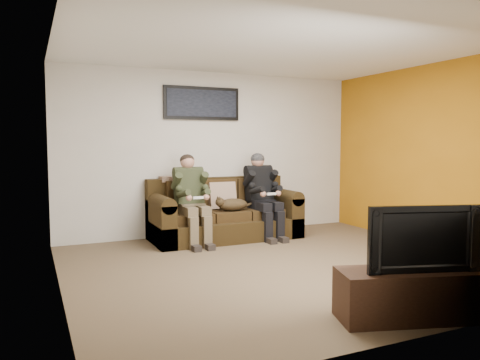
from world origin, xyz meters
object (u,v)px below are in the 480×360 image
sofa (223,215)px  tv_stand (417,294)px  framed_poster (202,103)px  person_right (262,190)px  television (419,237)px  person_left (191,194)px  cat (232,204)px

sofa → tv_stand: size_ratio=1.68×
framed_poster → tv_stand: framed_poster is taller
person_right → television: bearing=-95.9°
person_left → person_right: size_ratio=0.99×
tv_stand → sofa: bearing=110.4°
sofa → person_right: size_ratio=1.72×
sofa → television: television is taller
cat → framed_poster: framed_poster is taller
sofa → framed_poster: framed_poster is taller
sofa → person_right: 0.73m
sofa → person_right: person_right is taller
person_left → tv_stand: 3.72m
person_left → tv_stand: (0.79, -3.59, -0.53)m
sofa → cat: bearing=-82.4°
framed_poster → tv_stand: size_ratio=0.93×
cat → framed_poster: (-0.23, 0.64, 1.55)m
tv_stand → cat: bearing=110.1°
person_left → television: bearing=-77.5°
person_left → television: person_left is taller
person_left → tv_stand: person_left is taller
cat → tv_stand: cat is taller
person_left → person_right: 1.16m
cat → tv_stand: bearing=-87.1°
person_right → framed_poster: framed_poster is taller
person_right → cat: bearing=-173.5°
framed_poster → television: size_ratio=1.30×
sofa → framed_poster: bearing=117.4°
person_left → framed_poster: (0.38, 0.57, 1.36)m
framed_poster → television: bearing=-84.4°
framed_poster → television: framed_poster is taller
person_left → cat: size_ratio=1.99×
tv_stand → television: bearing=107.2°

